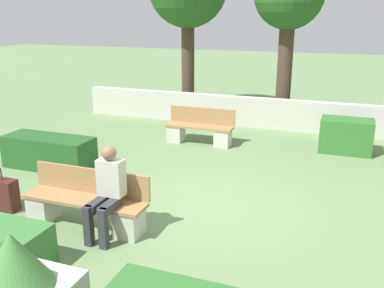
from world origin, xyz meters
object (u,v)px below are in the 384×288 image
(bench_front, at_px, (86,205))
(person_seated_man, at_px, (107,188))
(suitcase, at_px, (4,195))
(bench_left_side, at_px, (200,130))

(bench_front, height_order, person_seated_man, person_seated_man)
(bench_front, relative_size, person_seated_man, 1.47)
(suitcase, bearing_deg, bench_left_side, 69.50)
(person_seated_man, bearing_deg, bench_front, 163.86)
(bench_front, xyz_separation_m, bench_left_side, (0.18, 4.69, -0.01))
(bench_left_side, distance_m, person_seated_man, 4.86)
(bench_left_side, distance_m, suitcase, 5.01)
(bench_front, relative_size, bench_left_side, 1.17)
(suitcase, bearing_deg, bench_front, 0.13)
(bench_left_side, bearing_deg, bench_front, -88.12)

